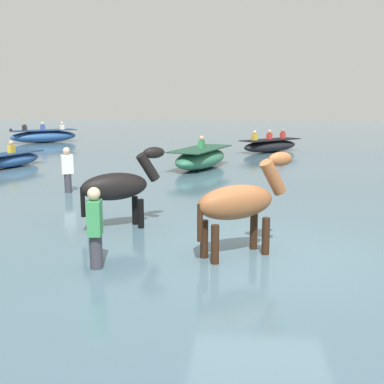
{
  "coord_description": "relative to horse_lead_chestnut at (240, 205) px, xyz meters",
  "views": [
    {
      "loc": [
        -0.42,
        -7.88,
        2.93
      ],
      "look_at": [
        -1.5,
        2.96,
        0.84
      ],
      "focal_mm": 44.91,
      "sensor_mm": 36.0,
      "label": 1
    }
  ],
  "objects": [
    {
      "name": "ground_plane",
      "position": [
        0.4,
        0.03,
        -1.22
      ],
      "size": [
        120.0,
        120.0,
        0.0
      ],
      "primitive_type": "plane",
      "color": "#84755B"
    },
    {
      "name": "water_surface",
      "position": [
        0.4,
        10.03,
        -1.05
      ],
      "size": [
        90.0,
        90.0,
        0.34
      ],
      "primitive_type": "cube",
      "color": "#476675",
      "rests_on": "ground"
    },
    {
      "name": "horse_lead_chestnut",
      "position": [
        0.0,
        0.0,
        0.0
      ],
      "size": [
        1.74,
        1.34,
        2.05
      ],
      "color": "brown",
      "rests_on": "ground"
    },
    {
      "name": "horse_trailing_black",
      "position": [
        -2.45,
        1.49,
        -0.05
      ],
      "size": [
        1.69,
        1.26,
        1.98
      ],
      "color": "black",
      "rests_on": "ground"
    },
    {
      "name": "boat_far_offshore",
      "position": [
        -1.5,
        10.44,
        -0.49
      ],
      "size": [
        2.41,
        4.01,
        1.26
      ],
      "color": "#337556",
      "rests_on": "water_surface"
    },
    {
      "name": "boat_mid_outer",
      "position": [
        1.52,
        16.65,
        -0.55
      ],
      "size": [
        3.34,
        3.31,
        1.12
      ],
      "color": "black",
      "rests_on": "water_surface"
    },
    {
      "name": "boat_near_port",
      "position": [
        -12.08,
        20.83,
        -0.48
      ],
      "size": [
        3.98,
        3.54,
        1.25
      ],
      "color": "#28518E",
      "rests_on": "water_surface"
    },
    {
      "name": "boat_distant_east",
      "position": [
        -8.93,
        10.1,
        -0.6
      ],
      "size": [
        1.68,
        3.1,
        1.03
      ],
      "color": "#28518E",
      "rests_on": "water_surface"
    },
    {
      "name": "person_onlooker_left",
      "position": [
        -2.22,
        -0.87,
        -0.35
      ],
      "size": [
        0.24,
        0.34,
        1.63
      ],
      "color": "#383842",
      "rests_on": "ground"
    },
    {
      "name": "person_wading_mid",
      "position": [
        -4.86,
        5.15,
        -0.35
      ],
      "size": [
        0.38,
        0.33,
        1.63
      ],
      "color": "#383842",
      "rests_on": "ground"
    }
  ]
}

